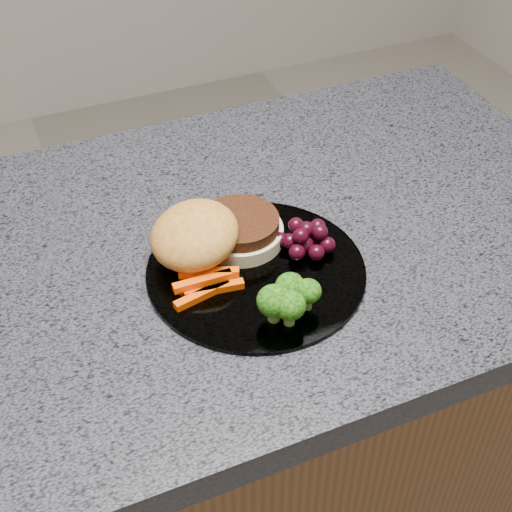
{
  "coord_description": "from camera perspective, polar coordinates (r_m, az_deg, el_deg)",
  "views": [
    {
      "loc": [
        -0.15,
        -0.64,
        1.48
      ],
      "look_at": [
        0.1,
        -0.07,
        0.93
      ],
      "focal_mm": 50.0,
      "sensor_mm": 36.0,
      "label": 1
    }
  ],
  "objects": [
    {
      "name": "countertop",
      "position": [
        0.89,
        -7.49,
        -1.12
      ],
      "size": [
        1.2,
        0.6,
        0.04
      ],
      "primitive_type": "cube",
      "color": "#484951",
      "rests_on": "island_cabinet"
    },
    {
      "name": "broccoli",
      "position": [
        0.77,
        2.54,
        -3.36
      ],
      "size": [
        0.08,
        0.06,
        0.05
      ],
      "rotation": [
        0.0,
        0.0,
        0.32
      ],
      "color": "olive",
      "rests_on": "plate"
    },
    {
      "name": "carrot_sticks",
      "position": [
        0.81,
        -3.95,
        -2.22
      ],
      "size": [
        0.09,
        0.05,
        0.02
      ],
      "rotation": [
        0.0,
        0.0,
        -0.28
      ],
      "color": "#FA4C04",
      "rests_on": "plate"
    },
    {
      "name": "burger",
      "position": [
        0.85,
        -3.6,
        1.6
      ],
      "size": [
        0.19,
        0.14,
        0.06
      ],
      "rotation": [
        0.0,
        0.0,
        0.22
      ],
      "color": "beige",
      "rests_on": "plate"
    },
    {
      "name": "plate",
      "position": [
        0.84,
        0.0,
        -1.17
      ],
      "size": [
        0.26,
        0.26,
        0.01
      ],
      "primitive_type": "cylinder",
      "color": "white",
      "rests_on": "countertop"
    },
    {
      "name": "grape_bunch",
      "position": [
        0.86,
        4.01,
        1.44
      ],
      "size": [
        0.07,
        0.06,
        0.04
      ],
      "rotation": [
        0.0,
        0.0,
        0.16
      ],
      "color": "black",
      "rests_on": "plate"
    },
    {
      "name": "island_cabinet",
      "position": [
        1.23,
        -5.6,
        -16.63
      ],
      "size": [
        1.2,
        0.6,
        0.86
      ],
      "primitive_type": "cube",
      "color": "brown",
      "rests_on": "ground"
    }
  ]
}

